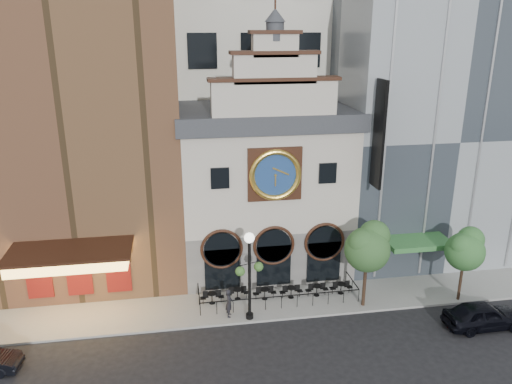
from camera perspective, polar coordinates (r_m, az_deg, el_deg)
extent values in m
plane|color=black|center=(32.77, 3.37, -14.44)|extent=(120.00, 120.00, 0.00)
cube|color=gray|center=(34.80, 2.46, -12.14)|extent=(44.00, 5.00, 0.15)
cube|color=#605E5B|center=(38.66, 0.85, -5.38)|extent=(12.00, 8.00, 4.00)
cube|color=beige|center=(36.78, 0.89, 2.48)|extent=(12.00, 8.00, 7.00)
cube|color=#2D3035|center=(35.86, 0.92, 8.78)|extent=(12.60, 8.60, 1.20)
cube|color=black|center=(32.68, 2.16, 2.04)|extent=(3.60, 0.25, 3.60)
cylinder|color=navy|center=(32.55, 2.21, 1.97)|extent=(3.10, 0.12, 3.10)
torus|color=gold|center=(32.47, 2.23, 1.93)|extent=(3.46, 0.36, 3.46)
cylinder|color=#2D3035|center=(31.82, 2.18, 17.86)|extent=(1.10, 1.10, 1.10)
cone|color=#2D3035|center=(31.82, 2.20, 19.57)|extent=(1.30, 1.30, 0.80)
cube|color=brown|center=(37.75, -19.76, 9.59)|extent=(14.00, 12.00, 25.00)
cube|color=#FFBF59|center=(32.74, -20.42, -7.00)|extent=(7.00, 3.40, 0.70)
cube|color=black|center=(32.56, -20.50, -6.29)|extent=(7.40, 3.80, 0.15)
cube|color=maroon|center=(35.14, -19.54, -9.11)|extent=(5.60, 0.15, 2.60)
cube|color=gray|center=(42.23, 18.18, 7.14)|extent=(14.00, 12.00, 20.00)
cube|color=#387D3B|center=(36.69, 17.99, -5.49)|extent=(4.50, 2.40, 0.35)
cube|color=black|center=(33.13, 13.87, 6.38)|extent=(0.18, 1.60, 7.00)
cylinder|color=black|center=(33.92, -5.06, -11.48)|extent=(0.68, 0.68, 0.03)
cylinder|color=black|center=(34.11, -5.04, -12.02)|extent=(0.06, 0.06, 0.72)
cylinder|color=black|center=(34.29, -2.13, -11.06)|extent=(0.68, 0.68, 0.03)
cylinder|color=black|center=(34.48, -2.12, -11.60)|extent=(0.06, 0.06, 0.72)
cylinder|color=black|center=(34.29, 1.00, -11.05)|extent=(0.68, 0.68, 0.03)
cylinder|color=black|center=(34.47, 1.00, -11.59)|extent=(0.06, 0.06, 0.72)
cylinder|color=black|center=(34.53, 4.04, -10.87)|extent=(0.68, 0.68, 0.03)
cylinder|color=black|center=(34.72, 4.03, -11.40)|extent=(0.06, 0.06, 0.72)
cylinder|color=black|center=(34.93, 6.97, -10.61)|extent=(0.68, 0.68, 0.03)
cylinder|color=black|center=(35.11, 6.95, -11.14)|extent=(0.06, 0.06, 0.72)
cylinder|color=black|center=(35.42, 9.71, -10.31)|extent=(0.68, 0.68, 0.03)
cylinder|color=black|center=(35.60, 9.68, -10.83)|extent=(0.06, 0.06, 0.72)
imported|color=black|center=(34.63, 24.55, -12.69)|extent=(4.92, 2.01, 1.67)
imported|color=black|center=(32.43, -3.10, -12.54)|extent=(0.55, 0.75, 1.88)
cylinder|color=black|center=(31.30, -0.75, -10.09)|extent=(0.19, 0.19, 5.34)
cylinder|color=black|center=(32.58, -0.73, -13.97)|extent=(0.47, 0.47, 0.32)
sphere|color=white|center=(30.03, -0.77, -5.26)|extent=(0.64, 0.64, 0.64)
sphere|color=#306126|center=(30.67, -1.82, -9.05)|extent=(0.60, 0.60, 0.60)
sphere|color=#306126|center=(31.20, 0.29, -8.53)|extent=(0.60, 0.60, 0.60)
cylinder|color=#382619|center=(33.96, 12.29, -10.23)|extent=(0.22, 0.22, 3.14)
sphere|color=#295622|center=(32.86, 12.58, -6.44)|extent=(2.92, 2.92, 2.92)
sphere|color=#295622|center=(33.04, 13.38, -4.87)|extent=(2.02, 2.02, 2.02)
sphere|color=#295622|center=(32.29, 12.05, -5.77)|extent=(1.80, 1.80, 1.80)
cylinder|color=#382619|center=(36.62, 22.33, -9.39)|extent=(0.20, 0.20, 2.76)
sphere|color=#2A6327|center=(35.71, 22.75, -6.30)|extent=(2.56, 2.56, 2.56)
sphere|color=#2A6327|center=(35.93, 23.32, -5.02)|extent=(1.77, 1.77, 1.77)
sphere|color=#2A6327|center=(35.17, 22.47, -5.76)|extent=(1.58, 1.58, 1.58)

